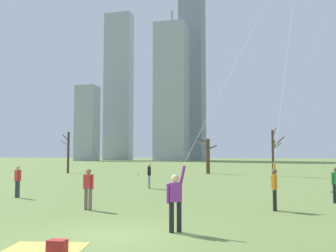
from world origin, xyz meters
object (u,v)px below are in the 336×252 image
Objects in this scene: bystander_watching_nearby at (88,187)px; bystander_strolling_midfield at (149,174)px; bare_tree_leftmost at (274,151)px; bystander_far_off_by_trees at (18,180)px; kite_flyer_midfield_center_blue at (236,76)px; bare_tree_center at (207,154)px; bare_tree_left_of_center at (68,151)px; kite_flyer_far_back_yellow at (281,127)px; picnic_spot at (51,248)px.

bystander_watching_nearby is 9.41m from bystander_strolling_midfield.
bystander_strolling_midfield is at bearing -117.06° from bare_tree_leftmost.
bystander_watching_nearby is 1.00× the size of bystander_far_off_by_trees.
bystander_strolling_midfield is 18.31m from bare_tree_leftmost.
bystander_strolling_midfield is at bearing 117.76° from kite_flyer_midfield_center_blue.
bare_tree_leftmost reaches higher than bare_tree_center.
kite_flyer_midfield_center_blue reaches higher than bystander_watching_nearby.
bare_tree_left_of_center is (-14.81, 16.70, 1.62)m from bystander_strolling_midfield.
kite_flyer_far_back_yellow reaches higher than bystander_watching_nearby.
bare_tree_leftmost reaches higher than bystander_far_off_by_trees.
bare_tree_left_of_center is at bearing 134.76° from kite_flyer_far_back_yellow.
bystander_far_off_by_trees is (-11.29, 5.45, -3.65)m from kite_flyer_midfield_center_blue.
picnic_spot is 0.42× the size of bare_tree_left_of_center.
kite_flyer_far_back_yellow reaches higher than bystander_strolling_midfield.
bare_tree_left_of_center reaches higher than picnic_spot.
bystander_strolling_midfield is 19.18m from bare_tree_center.
bystander_strolling_midfield is 15.67m from picnic_spot.
kite_flyer_midfield_center_blue is 31.43m from bare_tree_center.
picnic_spot is at bearing -62.04° from bare_tree_left_of_center.
kite_flyer_midfield_center_blue is 6.99m from picnic_spot.
bare_tree_center is (0.94, 28.50, 1.26)m from bystander_watching_nearby.
bystander_watching_nearby is 6.46m from picnic_spot.
bystander_far_off_by_trees is 1.00× the size of bystander_strolling_midfield.
picnic_spot is (-3.95, -3.64, -4.46)m from kite_flyer_midfield_center_blue.
picnic_spot is 0.49× the size of bare_tree_center.
bystander_far_off_by_trees is 25.11m from bare_tree_left_of_center.
kite_flyer_far_back_yellow is at bearing 1.26° from bystander_far_off_by_trees.
bare_tree_center is (-5.03, 30.94, -2.39)m from kite_flyer_midfield_center_blue.
bare_tree_center is at bearing 88.11° from bystander_watching_nearby.
bare_tree_left_of_center reaches higher than bystander_strolling_midfield.
bare_tree_center reaches higher than bystander_watching_nearby.
kite_flyer_far_back_yellow reaches higher than bare_tree_leftmost.
kite_flyer_far_back_yellow reaches higher than bystander_far_off_by_trees.
bystander_far_off_by_trees is at bearing -67.11° from bare_tree_left_of_center.
kite_flyer_midfield_center_blue reaches higher than bare_tree_leftmost.
kite_flyer_far_back_yellow is 32.13m from bare_tree_left_of_center.
bystander_strolling_midfield is 0.80× the size of picnic_spot.
picnic_spot is at bearing -81.62° from bystander_strolling_midfield.
kite_flyer_far_back_yellow reaches higher than kite_flyer_midfield_center_blue.
kite_flyer_midfield_center_blue is 0.99× the size of kite_flyer_far_back_yellow.
kite_flyer_midfield_center_blue reaches higher than bystander_far_off_by_trees.
bystander_watching_nearby is at bearing 157.82° from kite_flyer_midfield_center_blue.
bare_tree_leftmost reaches higher than bystander_watching_nearby.
bare_tree_center is (-6.61, 25.20, -1.22)m from kite_flyer_far_back_yellow.
kite_flyer_far_back_yellow is at bearing -45.24° from bare_tree_left_of_center.
bare_tree_left_of_center is at bearing 126.39° from kite_flyer_midfield_center_blue.
bare_tree_leftmost is at bearing -1.15° from bare_tree_left_of_center.
bystander_watching_nearby is at bearing -60.01° from bare_tree_left_of_center.
bare_tree_center is (-1.08, 34.58, 2.07)m from picnic_spot.
kite_flyer_far_back_yellow is 10.58× the size of bystander_watching_nearby.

